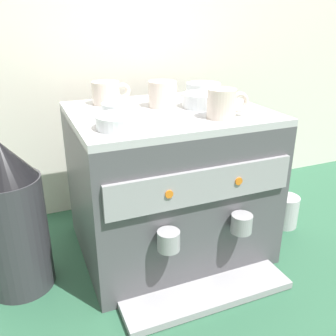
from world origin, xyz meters
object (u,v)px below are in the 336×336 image
object	(u,v)px
espresso_machine	(169,183)
ceramic_bowl_2	(203,90)
ceramic_bowl_1	(119,109)
ceramic_cup_1	(223,104)
ceramic_cup_2	(163,94)
milk_pitcher	(285,211)
ceramic_bowl_3	(122,122)
coffee_grinder	(12,219)
ceramic_cup_0	(107,93)
ceramic_bowl_0	(204,100)

from	to	relation	value
espresso_machine	ceramic_bowl_2	size ratio (longest dim) A/B	4.99
espresso_machine	ceramic_bowl_1	world-z (taller)	ceramic_bowl_1
ceramic_cup_1	ceramic_bowl_1	distance (m)	0.28
ceramic_bowl_1	ceramic_bowl_2	size ratio (longest dim) A/B	0.83
ceramic_cup_2	ceramic_bowl_1	distance (m)	0.16
ceramic_cup_2	milk_pitcher	bearing A→B (deg)	-12.85
espresso_machine	ceramic_bowl_1	xyz separation A→B (m)	(-0.14, 0.00, 0.24)
ceramic_bowl_1	ceramic_bowl_3	world-z (taller)	same
ceramic_cup_1	coffee_grinder	size ratio (longest dim) A/B	0.27
ceramic_bowl_2	ceramic_cup_2	bearing A→B (deg)	-153.83
ceramic_bowl_3	milk_pitcher	xyz separation A→B (m)	(0.60, 0.07, -0.41)
coffee_grinder	espresso_machine	bearing A→B (deg)	2.90
ceramic_bowl_2	espresso_machine	bearing A→B (deg)	-142.95
ceramic_bowl_1	coffee_grinder	distance (m)	0.40
ceramic_bowl_3	coffee_grinder	world-z (taller)	ceramic_bowl_3
ceramic_cup_2	ceramic_bowl_3	distance (m)	0.25
espresso_machine	milk_pitcher	xyz separation A→B (m)	(0.43, -0.05, -0.17)
ceramic_cup_0	ceramic_bowl_2	bearing A→B (deg)	-1.58
ceramic_cup_0	ceramic_bowl_3	size ratio (longest dim) A/B	0.98
ceramic_bowl_1	ceramic_bowl_2	bearing A→B (deg)	22.40
espresso_machine	ceramic_bowl_2	distance (m)	0.33
ceramic_bowl_2	coffee_grinder	size ratio (longest dim) A/B	0.26
ceramic_bowl_0	ceramic_bowl_2	distance (m)	0.15
ceramic_cup_1	ceramic_bowl_1	size ratio (longest dim) A/B	1.24
milk_pitcher	ceramic_cup_0	bearing A→B (deg)	161.34
ceramic_bowl_3	coffee_grinder	xyz separation A→B (m)	(-0.28, 0.10, -0.26)
ceramic_cup_1	ceramic_bowl_0	distance (m)	0.13
espresso_machine	ceramic_cup_1	xyz separation A→B (m)	(0.10, -0.13, 0.26)
ceramic_cup_0	ceramic_cup_2	distance (m)	0.17
ceramic_cup_1	ceramic_bowl_2	bearing A→B (deg)	72.99
ceramic_bowl_0	espresso_machine	bearing A→B (deg)	179.23
coffee_grinder	ceramic_bowl_2	bearing A→B (deg)	14.10
espresso_machine	ceramic_bowl_0	size ratio (longest dim) A/B	4.42
ceramic_bowl_0	ceramic_bowl_3	size ratio (longest dim) A/B	1.03
ceramic_cup_1	ceramic_bowl_1	bearing A→B (deg)	150.86
ceramic_cup_0	ceramic_cup_1	distance (m)	0.36
ceramic_bowl_0	coffee_grinder	bearing A→B (deg)	-177.82
espresso_machine	ceramic_bowl_3	size ratio (longest dim) A/B	4.57
ceramic_cup_0	ceramic_cup_1	size ratio (longest dim) A/B	1.03
ceramic_bowl_1	milk_pitcher	size ratio (longest dim) A/B	0.83
ceramic_cup_2	milk_pitcher	xyz separation A→B (m)	(0.42, -0.10, -0.43)
ceramic_cup_2	ceramic_bowl_1	bearing A→B (deg)	-162.39
ceramic_cup_1	ceramic_cup_2	bearing A→B (deg)	117.39
espresso_machine	ceramic_cup_2	bearing A→B (deg)	85.30
ceramic_cup_1	ceramic_bowl_2	distance (m)	0.28
ceramic_bowl_1	milk_pitcher	world-z (taller)	ceramic_bowl_1
ceramic_cup_2	ceramic_bowl_0	world-z (taller)	ceramic_cup_2
coffee_grinder	ceramic_bowl_0	bearing A→B (deg)	2.18
ceramic_bowl_2	milk_pitcher	world-z (taller)	ceramic_bowl_2
milk_pitcher	espresso_machine	bearing A→B (deg)	173.68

